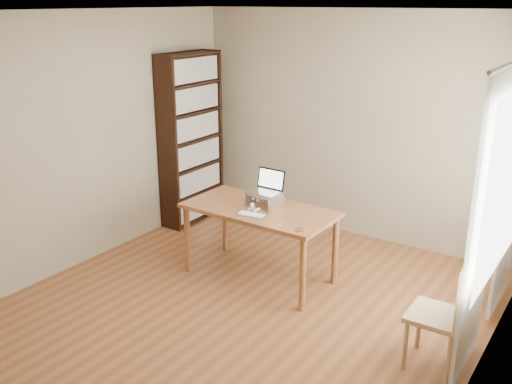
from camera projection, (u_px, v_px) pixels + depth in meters
The scene contains 10 objects.
room at pixel (242, 174), 4.76m from camera, with size 4.04×4.54×2.64m.
bookshelf at pixel (191, 139), 7.04m from camera, with size 0.30×0.90×2.10m.
curtains at pixel (499, 205), 4.42m from camera, with size 0.03×1.90×2.25m.
desk at pixel (260, 217), 5.60m from camera, with size 1.50×0.77×0.75m.
laptop_stand at pixel (264, 198), 5.61m from camera, with size 0.32×0.25×0.13m.
laptop at pixel (267, 186), 5.62m from camera, with size 0.31×0.26×0.22m.
keyboard at pixel (252, 215), 5.37m from camera, with size 0.29×0.16×0.02m.
coaster at pixel (299, 230), 5.04m from camera, with size 0.09×0.09×0.01m, color brown.
cat at pixel (267, 199), 5.63m from camera, with size 0.23×0.47×0.14m.
chair at pixel (446, 312), 4.22m from camera, with size 0.41×0.41×0.91m.
Camera 1 is at (2.68, -3.70, 2.68)m, focal length 40.00 mm.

